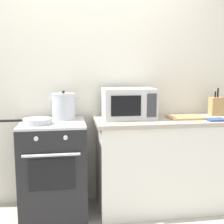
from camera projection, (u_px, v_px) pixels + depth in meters
back_wall at (115, 83)px, 3.15m from camera, size 4.40×0.10×2.50m
lower_cabinet_right at (178, 164)px, 3.02m from camera, size 1.64×0.56×0.88m
countertop_right at (180, 120)px, 2.95m from camera, size 1.70×0.60×0.04m
stove at (54, 169)px, 2.81m from camera, size 0.60×0.64×0.92m
stock_pot at (64, 106)px, 2.87m from camera, size 0.32×0.23×0.28m
frying_pan at (37, 121)px, 2.65m from camera, size 0.46×0.26×0.05m
microwave at (128, 103)px, 2.91m from camera, size 0.50×0.37×0.30m
cutting_board at (186, 117)px, 2.94m from camera, size 0.36×0.26×0.02m
knife_block at (216, 106)px, 3.12m from camera, size 0.13×0.10×0.28m
oven_mitt at (216, 120)px, 2.82m from camera, size 0.18×0.14×0.02m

